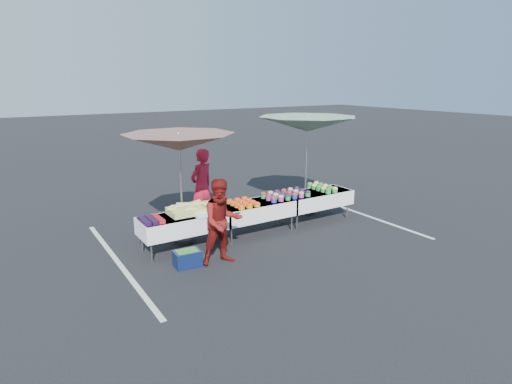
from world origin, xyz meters
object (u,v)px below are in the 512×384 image
table_left (184,223)px  table_right (316,198)px  table_center (256,209)px  umbrella_left (179,143)px  storage_bin (187,258)px  umbrella_right (307,125)px  customer (222,222)px  vendor (202,187)px

table_left → table_right: (3.60, 0.00, 0.00)m
table_center → table_left: bearing=180.0°
table_right → umbrella_left: (-3.46, 0.40, 1.63)m
storage_bin → table_right: bearing=16.4°
umbrella_right → table_center: bearing=-162.2°
customer → umbrella_right: (3.41, 1.71, 1.53)m
table_left → umbrella_right: bearing=9.5°
table_right → customer: size_ratio=1.10×
table_right → customer: 3.43m
table_center → storage_bin: table_center is taller
table_center → umbrella_left: 2.36m
table_center → vendor: vendor is taller
table_left → umbrella_left: size_ratio=0.59×
umbrella_left → customer: bearing=-81.8°
table_center → table_right: (1.80, 0.00, 0.00)m
umbrella_right → vendor: bearing=165.3°
table_right → umbrella_right: 1.91m
table_left → vendor: bearing=51.6°
umbrella_right → storage_bin: 4.86m
umbrella_left → storage_bin: bearing=-109.6°
customer → umbrella_left: 2.02m
umbrella_left → umbrella_right: size_ratio=0.95×
storage_bin → table_center: bearing=26.1°
umbrella_right → umbrella_left: bearing=-176.4°
table_center → customer: bearing=-143.4°
table_right → umbrella_right: size_ratio=0.56×
customer → umbrella_right: 4.11m
table_center → customer: (-1.45, -1.08, 0.26)m
vendor → customer: bearing=51.5°
table_center → table_right: size_ratio=1.00×
table_center → customer: size_ratio=1.10×
table_right → vendor: vendor is taller
umbrella_left → table_left: bearing=-109.1°
vendor → customer: size_ratio=1.12×
vendor → umbrella_left: (-0.92, -0.94, 1.26)m
table_center → storage_bin: bearing=-157.8°
table_right → umbrella_left: bearing=173.4°
customer → storage_bin: bearing=168.1°
table_center → umbrella_left: bearing=166.5°
table_left → storage_bin: size_ratio=3.58×
vendor → table_center: bearing=96.8°
table_center → table_right: bearing=0.0°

